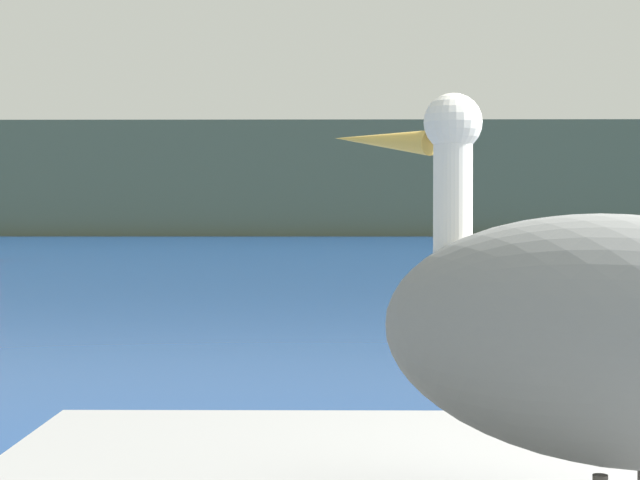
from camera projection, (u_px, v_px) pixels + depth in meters
name	position (u px, v px, depth m)	size (l,w,h in m)	color
hillside_backdrop	(357.00, 182.00, 84.20)	(140.00, 15.82, 8.26)	#5B664C
pelican	(596.00, 334.00, 2.21)	(1.13, 1.12, 0.92)	gray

